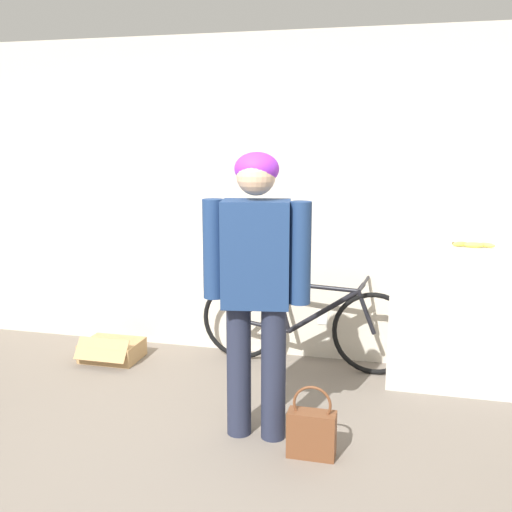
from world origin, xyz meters
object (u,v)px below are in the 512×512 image
Objects in this scene: bicycle at (305,323)px; person at (256,272)px; banana at (473,245)px; handbag at (312,432)px; cardboard_box at (112,350)px.

person is at bearing -90.41° from bicycle.
banana reaches higher than handbag.
person is 0.99× the size of bicycle.
bicycle is 5.70× the size of banana.
banana is 0.66× the size of cardboard_box.
banana is 2.94m from cardboard_box.
bicycle is 1.60m from cardboard_box.
person is 3.74× the size of cardboard_box.
cardboard_box is (-2.77, -0.25, -0.96)m from banana.
cardboard_box is at bearing 148.59° from handbag.
bicycle is at bearing 8.77° from cardboard_box.
person is 3.99× the size of handbag.
banana is 1.88m from handbag.
bicycle is 1.39m from banana.
banana is at bearing 33.06° from person.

